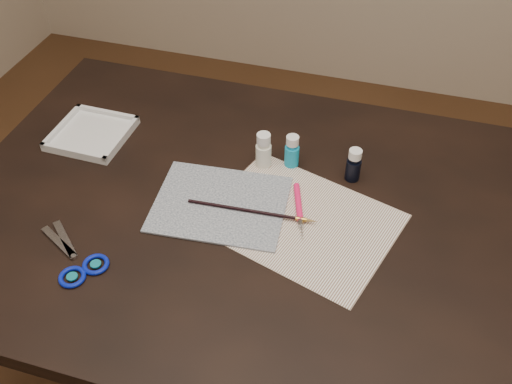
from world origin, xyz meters
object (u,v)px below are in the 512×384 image
(paint_bottle_navy, at_px, (354,165))
(paper, at_px, (301,221))
(paint_bottle_cyan, at_px, (292,151))
(scissors, at_px, (66,253))
(paint_bottle_white, at_px, (263,150))
(palette_tray, at_px, (92,133))
(canvas, at_px, (220,204))

(paint_bottle_navy, bearing_deg, paper, -116.20)
(paint_bottle_cyan, bearing_deg, scissors, -132.71)
(paper, xyz_separation_m, paint_bottle_white, (-0.12, 0.15, 0.04))
(paint_bottle_white, height_order, palette_tray, paint_bottle_white)
(paint_bottle_cyan, distance_m, scissors, 0.52)
(paper, relative_size, paint_bottle_navy, 4.67)
(palette_tray, bearing_deg, paint_bottle_navy, 2.59)
(paint_bottle_white, bearing_deg, paint_bottle_navy, 3.26)
(scissors, bearing_deg, canvas, -110.65)
(paint_bottle_navy, bearing_deg, canvas, -147.21)
(paper, relative_size, palette_tray, 2.16)
(paint_bottle_white, distance_m, scissors, 0.47)
(paint_bottle_white, relative_size, scissors, 0.43)
(palette_tray, bearing_deg, paper, -13.60)
(canvas, height_order, paint_bottle_navy, paint_bottle_navy)
(paper, distance_m, paint_bottle_cyan, 0.18)
(paint_bottle_white, height_order, paint_bottle_cyan, paint_bottle_white)
(paint_bottle_white, bearing_deg, palette_tray, -177.73)
(paint_bottle_white, distance_m, palette_tray, 0.43)
(paper, bearing_deg, paint_bottle_navy, 63.80)
(paper, bearing_deg, palette_tray, 166.40)
(canvas, height_order, palette_tray, palette_tray)
(canvas, xyz_separation_m, paint_bottle_cyan, (0.11, 0.17, 0.04))
(paint_bottle_navy, bearing_deg, scissors, -142.71)
(scissors, distance_m, palette_tray, 0.37)
(paper, xyz_separation_m, paint_bottle_cyan, (-0.06, 0.17, 0.04))
(paint_bottle_cyan, bearing_deg, paper, -69.99)
(paper, height_order, paint_bottle_navy, paint_bottle_navy)
(paint_bottle_navy, height_order, palette_tray, paint_bottle_navy)
(paint_bottle_white, relative_size, paint_bottle_cyan, 1.09)
(paper, distance_m, canvas, 0.17)
(paint_bottle_white, distance_m, paint_bottle_navy, 0.20)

